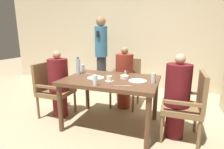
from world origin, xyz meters
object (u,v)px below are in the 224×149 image
Objects in this scene: chair_far_side at (126,80)px; teacup_with_saucer at (109,79)px; diner_in_left_chair at (59,84)px; chair_right_side at (188,103)px; water_bottle at (78,66)px; glass_tall_mid at (153,78)px; diner_in_right_chair at (177,96)px; standing_host at (101,52)px; glass_tall_far at (83,68)px; plate_main_right at (96,78)px; bowl_small at (125,77)px; diner_in_far_chair at (124,77)px; plate_main_left at (138,81)px; glass_tall_near at (95,80)px; chair_left_side at (52,87)px.

teacup_with_saucer is (0.03, -0.99, 0.27)m from chair_far_side.
diner_in_left_chair is 1.22× the size of chair_right_side.
water_bottle reaches higher than glass_tall_mid.
glass_tall_mid is (-0.31, -0.03, 0.22)m from diner_in_right_chair.
standing_host reaches higher than diner_in_right_chair.
standing_host reaches higher than glass_tall_far.
glass_tall_mid is at bearing -55.44° from chair_far_side.
plate_main_right is (-1.27, -0.05, 0.24)m from chair_right_side.
chair_far_side is 0.84m from bowl_small.
bowl_small is at bearing -12.58° from glass_tall_far.
water_bottle is at bearing -92.04° from glass_tall_far.
diner_in_right_chair reaches higher than chair_far_side.
diner_in_far_chair is (0.91, 0.71, 0.02)m from diner_in_left_chair.
diner_in_left_chair is 8.29× the size of glass_tall_far.
plate_main_left is at bearing 3.27° from plate_main_right.
teacup_with_saucer is 0.73m from glass_tall_far.
plate_main_left is (1.31, -0.02, 0.17)m from diner_in_left_chair.
glass_tall_far reaches higher than teacup_with_saucer.
water_bottle is 0.15m from glass_tall_far.
chair_far_side is 0.98m from plate_main_left.
bowl_small is at bearing 167.09° from glass_tall_mid.
diner_in_right_chair is at bearing -9.06° from glass_tall_far.
bowl_small is (0.19, -0.64, 0.17)m from diner_in_far_chair.
standing_host is (0.08, 1.59, 0.38)m from diner_in_left_chair.
water_bottle is at bearing -81.08° from standing_host.
glass_tall_near is 1.00× the size of glass_tall_far.
chair_left_side is 1.97m from diner_in_right_chair.
glass_tall_near is (0.16, -0.35, 0.06)m from plate_main_right.
bowl_small is 0.92× the size of glass_tall_mid.
chair_left_side is 6.78× the size of glass_tall_mid.
water_bottle reaches higher than plate_main_left.
diner_in_far_chair is 0.69m from bowl_small.
water_bottle is at bearing 136.88° from glass_tall_near.
diner_in_far_chair is at bearing 45.48° from water_bottle.
glass_tall_far is at bearing 87.96° from water_bottle.
standing_host is 7.17× the size of plate_main_left.
bowl_small reaches higher than plate_main_left.
diner_in_right_chair is 9.77× the size of teacup_with_saucer.
diner_in_far_chair is 4.12× the size of water_bottle.
bowl_small is at bearing -73.90° from diner_in_far_chair.
diner_in_right_chair reaches higher than plate_main_right.
chair_left_side is 6.78× the size of glass_tall_near.
diner_in_right_chair is (1.83, 0.00, 0.01)m from diner_in_left_chair.
glass_tall_near is (-0.09, -0.26, 0.03)m from teacup_with_saucer.
plate_main_right is 0.26m from teacup_with_saucer.
chair_left_side reaches higher than teacup_with_saucer.
chair_left_side reaches higher than glass_tall_far.
diner_in_right_chair reaches higher than plate_main_left.
diner_in_far_chair is at bearing -90.00° from chair_far_side.
glass_tall_near is at bearing -140.06° from plate_main_left.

